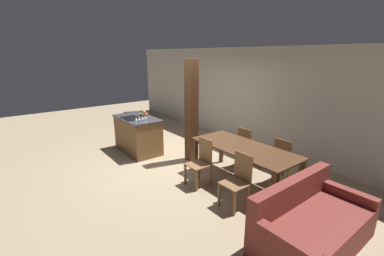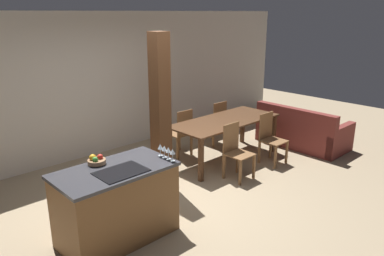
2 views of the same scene
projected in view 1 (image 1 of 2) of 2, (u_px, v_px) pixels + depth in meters
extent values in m
plane|color=#9E896B|center=(170.00, 162.00, 6.23)|extent=(16.00, 16.00, 0.00)
cube|color=beige|center=(243.00, 96.00, 7.34)|extent=(11.20, 0.08, 2.70)
cube|color=brown|center=(138.00, 135.00, 6.78)|extent=(1.36, 0.74, 0.89)
cube|color=#38383D|center=(137.00, 118.00, 6.65)|extent=(1.40, 0.78, 0.04)
cube|color=black|center=(132.00, 118.00, 6.56)|extent=(0.56, 0.40, 0.01)
cylinder|color=#99704C|center=(144.00, 114.00, 6.85)|extent=(0.22, 0.22, 0.05)
sphere|color=red|center=(145.00, 113.00, 6.80)|extent=(0.07, 0.07, 0.07)
sphere|color=gold|center=(145.00, 112.00, 6.88)|extent=(0.08, 0.08, 0.08)
sphere|color=#3D8E38|center=(142.00, 113.00, 6.84)|extent=(0.07, 0.07, 0.07)
cylinder|color=silver|center=(136.00, 124.00, 5.98)|extent=(0.06, 0.06, 0.00)
cylinder|color=silver|center=(136.00, 122.00, 5.96)|extent=(0.01, 0.01, 0.09)
cone|color=silver|center=(136.00, 119.00, 5.94)|extent=(0.06, 0.06, 0.07)
cylinder|color=silver|center=(140.00, 123.00, 6.02)|extent=(0.06, 0.06, 0.00)
cylinder|color=silver|center=(139.00, 122.00, 6.01)|extent=(0.01, 0.01, 0.09)
cone|color=silver|center=(139.00, 118.00, 5.99)|extent=(0.06, 0.06, 0.07)
cylinder|color=silver|center=(143.00, 123.00, 6.07)|extent=(0.06, 0.06, 0.00)
cylinder|color=silver|center=(143.00, 121.00, 6.06)|extent=(0.01, 0.01, 0.09)
cone|color=silver|center=(142.00, 118.00, 6.04)|extent=(0.06, 0.06, 0.07)
cylinder|color=silver|center=(146.00, 122.00, 6.12)|extent=(0.06, 0.06, 0.00)
cylinder|color=silver|center=(146.00, 121.00, 6.10)|extent=(0.01, 0.01, 0.09)
cone|color=silver|center=(145.00, 117.00, 6.08)|extent=(0.06, 0.06, 0.07)
cube|color=#51331E|center=(244.00, 148.00, 4.99)|extent=(2.16, 0.92, 0.03)
cube|color=#51331E|center=(196.00, 155.00, 5.64)|extent=(0.07, 0.07, 0.74)
cube|color=#51331E|center=(275.00, 193.00, 4.10)|extent=(0.07, 0.07, 0.74)
cube|color=#51331E|center=(221.00, 148.00, 6.10)|extent=(0.07, 0.07, 0.74)
cube|color=#51331E|center=(301.00, 179.00, 4.56)|extent=(0.07, 0.07, 0.74)
cube|color=brown|center=(198.00, 165.00, 5.00)|extent=(0.40, 0.40, 0.02)
cube|color=brown|center=(205.00, 150.00, 5.05)|extent=(0.38, 0.02, 0.48)
cube|color=brown|center=(185.00, 174.00, 5.10)|extent=(0.04, 0.04, 0.42)
cube|color=brown|center=(196.00, 181.00, 4.83)|extent=(0.04, 0.04, 0.42)
cube|color=brown|center=(199.00, 170.00, 5.30)|extent=(0.04, 0.04, 0.42)
cube|color=brown|center=(210.00, 176.00, 5.03)|extent=(0.04, 0.04, 0.42)
cube|color=brown|center=(235.00, 184.00, 4.26)|extent=(0.40, 0.40, 0.02)
cube|color=brown|center=(243.00, 167.00, 4.31)|extent=(0.38, 0.02, 0.48)
cube|color=brown|center=(219.00, 195.00, 4.36)|extent=(0.04, 0.04, 0.42)
cube|color=brown|center=(234.00, 204.00, 4.09)|extent=(0.04, 0.04, 0.42)
cube|color=brown|center=(234.00, 188.00, 4.57)|extent=(0.04, 0.04, 0.42)
cube|color=brown|center=(249.00, 197.00, 4.30)|extent=(0.04, 0.04, 0.42)
cube|color=brown|center=(249.00, 148.00, 5.90)|extent=(0.40, 0.40, 0.02)
cube|color=brown|center=(244.00, 139.00, 5.71)|extent=(0.38, 0.02, 0.48)
cube|color=brown|center=(259.00, 157.00, 5.93)|extent=(0.04, 0.04, 0.42)
cube|color=brown|center=(248.00, 153.00, 6.20)|extent=(0.04, 0.04, 0.42)
cube|color=brown|center=(249.00, 161.00, 5.72)|extent=(0.04, 0.04, 0.42)
cube|color=brown|center=(238.00, 156.00, 5.99)|extent=(0.04, 0.04, 0.42)
cube|color=brown|center=(287.00, 161.00, 5.16)|extent=(0.40, 0.40, 0.02)
cube|color=brown|center=(283.00, 152.00, 4.98)|extent=(0.38, 0.02, 0.48)
cube|color=brown|center=(298.00, 172.00, 5.19)|extent=(0.04, 0.04, 0.42)
cube|color=brown|center=(283.00, 166.00, 5.46)|extent=(0.04, 0.04, 0.42)
cube|color=brown|center=(289.00, 177.00, 4.98)|extent=(0.04, 0.04, 0.42)
cube|color=brown|center=(273.00, 171.00, 5.25)|extent=(0.04, 0.04, 0.42)
cube|color=maroon|center=(314.00, 231.00, 3.43)|extent=(0.89, 1.78, 0.46)
cube|color=maroon|center=(293.00, 192.00, 3.59)|extent=(0.16, 1.78, 0.40)
cube|color=maroon|center=(278.00, 255.00, 2.93)|extent=(0.89, 0.14, 0.60)
cube|color=maroon|center=(342.00, 206.00, 3.89)|extent=(0.89, 0.14, 0.60)
cube|color=#4C2D19|center=(191.00, 112.00, 6.02)|extent=(0.24, 0.24, 2.42)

